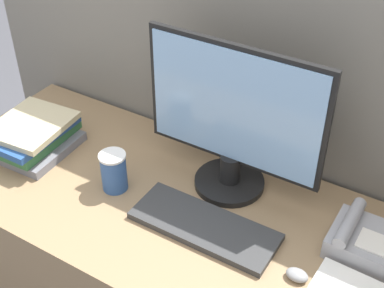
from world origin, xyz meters
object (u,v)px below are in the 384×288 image
at_px(monitor, 233,123).
at_px(mouse, 297,275).
at_px(coffee_cup, 114,171).
at_px(desk_telephone, 364,240).
at_px(keyboard, 204,226).
at_px(book_stack, 33,135).

xyz_separation_m(monitor, mouse, (0.32, -0.23, -0.22)).
relative_size(coffee_cup, desk_telephone, 0.69).
height_order(mouse, coffee_cup, coffee_cup).
bearing_deg(mouse, coffee_cup, 176.48).
bearing_deg(keyboard, mouse, -5.63).
height_order(mouse, book_stack, book_stack).
bearing_deg(monitor, desk_telephone, -6.99).
relative_size(keyboard, mouse, 7.14).
bearing_deg(monitor, book_stack, -164.45).
height_order(keyboard, book_stack, book_stack).
bearing_deg(desk_telephone, coffee_cup, -168.77).
relative_size(monitor, coffee_cup, 4.31).
xyz_separation_m(keyboard, desk_telephone, (0.40, 0.15, 0.03)).
bearing_deg(coffee_cup, desk_telephone, 11.23).
bearing_deg(book_stack, keyboard, -2.26).
distance_m(coffee_cup, book_stack, 0.35).
bearing_deg(book_stack, coffee_cup, -2.86).
bearing_deg(monitor, keyboard, -82.01).
xyz_separation_m(monitor, book_stack, (-0.64, -0.18, -0.17)).
xyz_separation_m(book_stack, desk_telephone, (1.08, 0.13, -0.02)).
height_order(monitor, book_stack, monitor).
height_order(monitor, mouse, monitor).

